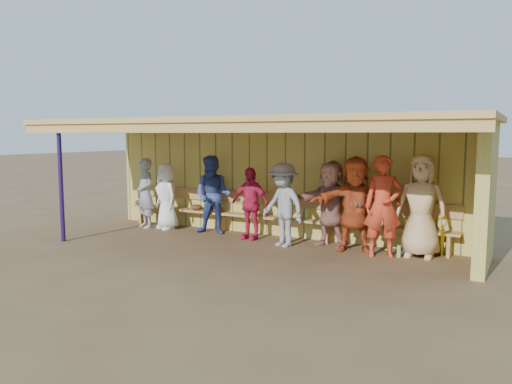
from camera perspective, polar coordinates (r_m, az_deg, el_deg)
ground at (r=9.89m, az=-0.98°, el=-6.26°), size 90.00×90.00×0.00m
player_a at (r=12.05m, az=-12.55°, el=-0.12°), size 0.71×0.61×1.65m
player_b at (r=11.79m, az=-10.18°, el=-0.50°), size 0.88×0.75×1.53m
player_c at (r=11.07m, az=-4.94°, el=-0.33°), size 0.98×0.84×1.74m
player_d at (r=10.48m, az=-0.69°, el=-1.31°), size 0.91×0.43×1.52m
player_e at (r=9.80m, az=3.10°, el=-1.47°), size 1.22×0.95×1.65m
player_f at (r=9.87m, az=8.52°, el=-1.32°), size 1.66×0.87×1.71m
player_g at (r=9.25m, az=14.31°, el=-1.58°), size 0.79×0.67×1.84m
player_h at (r=9.38m, az=18.33°, el=-1.53°), size 0.93×0.62×1.86m
player_extra at (r=9.52m, az=11.26°, el=-1.37°), size 1.76×0.97×1.80m
dugout_structure at (r=10.08m, az=2.87°, el=3.71°), size 8.80×3.20×2.50m
bench at (r=10.75m, az=1.97°, el=-2.35°), size 7.60×0.34×0.93m
dugout_equipment at (r=11.31m, az=-4.35°, el=-2.12°), size 7.37×0.62×0.80m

